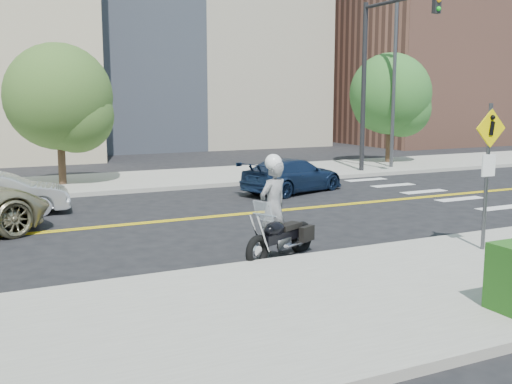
{
  "coord_description": "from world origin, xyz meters",
  "views": [
    {
      "loc": [
        -5.31,
        -15.12,
        3.26
      ],
      "look_at": [
        0.37,
        -3.4,
        1.2
      ],
      "focal_mm": 42.0,
      "sensor_mm": 36.0,
      "label": 1
    }
  ],
  "objects": [
    {
      "name": "ground_plane",
      "position": [
        0.0,
        0.0,
        0.0
      ],
      "size": [
        120.0,
        120.0,
        0.0
      ],
      "primitive_type": "plane",
      "color": "black",
      "rests_on": "ground"
    },
    {
      "name": "sidewalk_near",
      "position": [
        0.0,
        -7.5,
        0.07
      ],
      "size": [
        60.0,
        5.0,
        0.15
      ],
      "primitive_type": "cube",
      "color": "#9E9B91",
      "rests_on": "ground_plane"
    },
    {
      "name": "sidewalk_far",
      "position": [
        0.0,
        7.5,
        0.07
      ],
      "size": [
        60.0,
        5.0,
        0.15
      ],
      "primitive_type": "cube",
      "color": "#9E9B91",
      "rests_on": "ground_plane"
    },
    {
      "name": "building_right",
      "position": [
        26.0,
        20.0,
        6.0
      ],
      "size": [
        14.0,
        12.0,
        12.0
      ],
      "primitive_type": "cube",
      "color": "#8C5947",
      "rests_on": "ground_plane"
    },
    {
      "name": "lamp_post",
      "position": [
        12.0,
        6.5,
        4.15
      ],
      "size": [
        0.16,
        0.16,
        8.0
      ],
      "primitive_type": "cylinder",
      "color": "#4C4C51",
      "rests_on": "sidewalk_far"
    },
    {
      "name": "traffic_light",
      "position": [
        10.0,
        5.08,
        4.67
      ],
      "size": [
        0.28,
        4.5,
        7.0
      ],
      "color": "black",
      "rests_on": "sidewalk_far"
    },
    {
      "name": "pedestrian_sign",
      "position": [
        4.2,
        -6.31,
        1.96
      ],
      "size": [
        0.78,
        0.08,
        3.0
      ],
      "color": "#4C4C51",
      "rests_on": "sidewalk_near"
    },
    {
      "name": "motorcyclist",
      "position": [
        0.37,
        -4.23,
        1.05
      ],
      "size": [
        0.85,
        0.7,
        2.11
      ],
      "rotation": [
        0.0,
        0.0,
        3.5
      ],
      "color": "silver",
      "rests_on": "ground"
    },
    {
      "name": "motorcycle",
      "position": [
        0.38,
        -4.57,
        0.63
      ],
      "size": [
        2.15,
        1.44,
        1.26
      ],
      "primitive_type": null,
      "rotation": [
        0.0,
        0.0,
        0.43
      ],
      "color": "black",
      "rests_on": "ground"
    },
    {
      "name": "parked_car_silver",
      "position": [
        -4.51,
        2.8,
        0.6
      ],
      "size": [
        3.74,
        1.67,
        1.19
      ],
      "primitive_type": "imported",
      "rotation": [
        0.0,
        0.0,
        1.46
      ],
      "color": "#B5B7BD",
      "rests_on": "ground"
    },
    {
      "name": "parked_car_blue",
      "position": [
        4.8,
        2.82,
        0.59
      ],
      "size": [
        4.42,
        2.93,
        1.19
      ],
      "primitive_type": "imported",
      "rotation": [
        0.0,
        0.0,
        1.91
      ],
      "color": "#192C4D",
      "rests_on": "ground"
    },
    {
      "name": "tree_far_a",
      "position": [
        -2.24,
        7.35,
        3.28
      ],
      "size": [
        3.79,
        3.79,
        5.19
      ],
      "rotation": [
        0.0,
        0.0,
        0.15
      ],
      "color": "#382619",
      "rests_on": "ground"
    },
    {
      "name": "tree_far_b",
      "position": [
        13.17,
        8.21,
        3.43
      ],
      "size": [
        3.89,
        3.89,
        5.38
      ],
      "rotation": [
        0.0,
        0.0,
        0.11
      ],
      "color": "#382619",
      "rests_on": "ground"
    }
  ]
}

